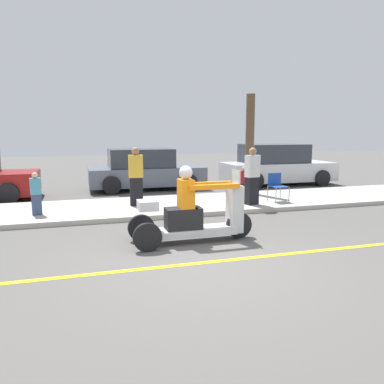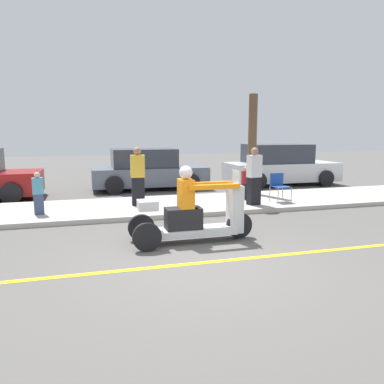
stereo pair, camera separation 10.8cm
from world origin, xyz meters
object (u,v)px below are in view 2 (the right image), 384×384
object	(u,v)px
motorcycle_trike	(193,215)
spectator_far_back	(254,177)
folding_chair_curbside	(279,184)
parked_car_lot_left	(148,170)
spectator_by_tree	(246,184)
tree_trunk	(252,145)
parked_car_lot_right	(280,166)
spectator_end_of_line	(138,177)
spectator_near_curb	(38,194)

from	to	relation	value
motorcycle_trike	spectator_far_back	xyz separation A→B (m)	(2.51, 2.62, 0.36)
folding_chair_curbside	parked_car_lot_left	xyz separation A→B (m)	(-3.16, 4.24, 0.09)
motorcycle_trike	parked_car_lot_left	bearing A→B (deg)	87.98
spectator_far_back	spectator_by_tree	distance (m)	0.86
motorcycle_trike	parked_car_lot_left	distance (m)	7.11
spectator_far_back	spectator_by_tree	xyz separation A→B (m)	(0.11, 0.80, -0.29)
motorcycle_trike	tree_trunk	distance (m)	5.64
parked_car_lot_left	parked_car_lot_right	bearing A→B (deg)	-3.28
tree_trunk	parked_car_lot_left	bearing A→B (deg)	138.53
spectator_end_of_line	tree_trunk	bearing A→B (deg)	14.73
spectator_far_back	parked_car_lot_right	distance (m)	5.20
motorcycle_trike	tree_trunk	bearing A→B (deg)	53.60
motorcycle_trike	spectator_near_curb	xyz separation A→B (m)	(-3.12, 2.89, 0.09)
spectator_far_back	spectator_near_curb	world-z (taller)	spectator_far_back
motorcycle_trike	spectator_by_tree	bearing A→B (deg)	52.55
folding_chair_curbside	spectator_end_of_line	bearing A→B (deg)	172.09
spectator_by_tree	tree_trunk	bearing A→B (deg)	57.36
parked_car_lot_left	spectator_by_tree	bearing A→B (deg)	-57.30
spectator_near_curb	spectator_end_of_line	bearing A→B (deg)	11.84
motorcycle_trike	folding_chair_curbside	bearing A→B (deg)	39.95
folding_chair_curbside	parked_car_lot_left	bearing A→B (deg)	126.68
motorcycle_trike	spectator_by_tree	size ratio (longest dim) A/B	2.47
motorcycle_trike	spectator_end_of_line	bearing A→B (deg)	100.09
motorcycle_trike	tree_trunk	size ratio (longest dim) A/B	0.76
spectator_far_back	tree_trunk	distance (m)	2.14
spectator_end_of_line	spectator_near_curb	world-z (taller)	spectator_end_of_line
spectator_by_tree	folding_chair_curbside	bearing A→B (deg)	-35.07
spectator_by_tree	tree_trunk	xyz separation A→B (m)	(0.65, 1.02, 1.13)
parked_car_lot_right	tree_trunk	xyz separation A→B (m)	(-2.34, -2.36, 0.96)
motorcycle_trike	spectator_near_curb	world-z (taller)	motorcycle_trike
parked_car_lot_right	motorcycle_trike	bearing A→B (deg)	-129.55
spectator_by_tree	tree_trunk	size ratio (longest dim) A/B	0.31
spectator_far_back	spectator_near_curb	distance (m)	5.64
tree_trunk	folding_chair_curbside	bearing A→B (deg)	-84.82
spectator_by_tree	folding_chair_curbside	distance (m)	0.97
spectator_end_of_line	parked_car_lot_right	distance (m)	7.08
motorcycle_trike	folding_chair_curbside	xyz separation A→B (m)	(3.41, 2.86, 0.10)
parked_car_lot_left	folding_chair_curbside	bearing A→B (deg)	-53.32
spectator_far_back	spectator_by_tree	size ratio (longest dim) A/B	1.60
parked_car_lot_right	tree_trunk	size ratio (longest dim) A/B	1.40
spectator_end_of_line	tree_trunk	xyz separation A→B (m)	(3.88, 1.02, 0.83)
spectator_end_of_line	parked_car_lot_right	size ratio (longest dim) A/B	0.36
spectator_end_of_line	parked_car_lot_left	size ratio (longest dim) A/B	0.38
tree_trunk	motorcycle_trike	bearing A→B (deg)	-126.40
motorcycle_trike	tree_trunk	xyz separation A→B (m)	(3.27, 4.43, 1.20)
parked_car_lot_right	tree_trunk	world-z (taller)	tree_trunk
motorcycle_trike	spectator_end_of_line	size ratio (longest dim) A/B	1.53
spectator_far_back	parked_car_lot_right	xyz separation A→B (m)	(3.10, 4.18, -0.12)
spectator_near_curb	motorcycle_trike	bearing A→B (deg)	-42.80
spectator_by_tree	parked_car_lot_left	xyz separation A→B (m)	(-2.37, 3.69, 0.11)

